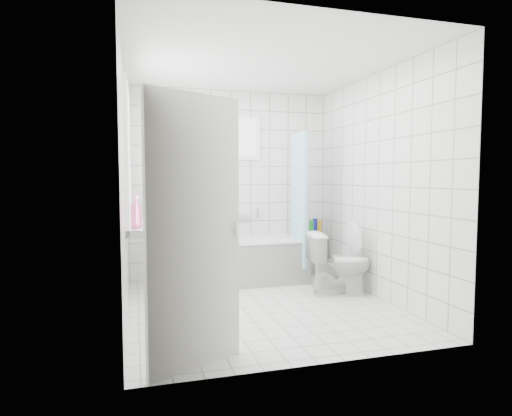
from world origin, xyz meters
name	(u,v)px	position (x,y,z in m)	size (l,w,h in m)	color
ground	(262,307)	(0.00, 0.00, 0.00)	(3.00, 3.00, 0.00)	white
ceiling	(262,62)	(0.00, 0.00, 2.60)	(3.00, 3.00, 0.00)	white
wall_back	(231,185)	(0.00, 1.50, 1.30)	(2.80, 0.02, 2.60)	white
wall_front	(321,191)	(0.00, -1.50, 1.30)	(2.80, 0.02, 2.60)	white
wall_left	(125,188)	(-1.40, 0.00, 1.30)	(0.02, 3.00, 2.60)	white
wall_right	(378,186)	(1.40, 0.00, 1.30)	(0.02, 3.00, 2.60)	white
window_left	(129,158)	(-1.35, 0.30, 1.60)	(0.01, 0.90, 1.40)	white
window_back	(239,138)	(0.10, 1.46, 1.95)	(0.50, 0.01, 0.50)	white
window_sill	(135,229)	(-1.31, 0.30, 0.86)	(0.18, 1.02, 0.08)	white
door	(195,233)	(-0.89, -1.30, 1.00)	(0.04, 0.80, 2.00)	silver
bathtub	(244,260)	(0.09, 1.12, 0.29)	(1.64, 0.77, 0.58)	white
partition_wall	(177,229)	(-0.80, 1.07, 0.75)	(0.15, 0.85, 1.50)	white
tiled_ledge	(312,254)	(1.18, 1.38, 0.28)	(0.40, 0.24, 0.55)	white
toilet	(339,263)	(1.03, 0.21, 0.38)	(0.42, 0.74, 0.75)	white
curtain_rod	(299,133)	(0.85, 1.10, 2.00)	(0.02, 0.02, 0.80)	silver
shower_curtain	(302,200)	(0.85, 0.97, 1.10)	(0.14, 0.48, 1.78)	#4ABBDB
tub_faucet	(245,217)	(0.19, 1.46, 0.85)	(0.18, 0.06, 0.06)	silver
sill_bottles	(136,214)	(-1.30, 0.21, 1.03)	(0.17, 0.74, 0.32)	silver
ledge_bottles	(315,228)	(1.20, 1.32, 0.67)	(0.20, 0.16, 0.25)	green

